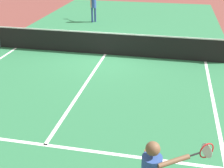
# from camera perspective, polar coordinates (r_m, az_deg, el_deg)

# --- Properties ---
(ground_plane) EXTENTS (60.00, 60.00, 0.00)m
(ground_plane) POSITION_cam_1_polar(r_m,az_deg,el_deg) (12.88, -1.29, 5.59)
(ground_plane) COLOR brown
(court_surface_inbounds) EXTENTS (10.62, 24.40, 0.00)m
(court_surface_inbounds) POSITION_cam_1_polar(r_m,az_deg,el_deg) (12.88, -1.29, 5.60)
(court_surface_inbounds) COLOR #2D7247
(court_surface_inbounds) RESTS_ON ground_plane
(line_sideline_right) EXTENTS (0.10, 11.89, 0.01)m
(line_sideline_right) POSITION_cam_1_polar(r_m,az_deg,el_deg) (7.44, 20.35, -12.54)
(line_sideline_right) COLOR white
(line_sideline_right) RESTS_ON ground_plane
(line_service_near) EXTENTS (8.22, 0.10, 0.01)m
(line_service_near) POSITION_cam_1_polar(r_m,az_deg,el_deg) (7.48, -12.52, -11.15)
(line_service_near) COLOR white
(line_service_near) RESTS_ON ground_plane
(line_center_service) EXTENTS (0.10, 6.40, 0.01)m
(line_center_service) POSITION_cam_1_polar(r_m,az_deg,el_deg) (10.03, -5.38, -0.54)
(line_center_service) COLOR white
(line_center_service) RESTS_ON ground_plane
(net) EXTENTS (9.85, 0.09, 1.07)m
(net) POSITION_cam_1_polar(r_m,az_deg,el_deg) (12.72, -1.31, 7.68)
(net) COLOR #33383D
(net) RESTS_ON ground_plane
(player_far) EXTENTS (0.91, 0.97, 1.70)m
(player_far) POSITION_cam_1_polar(r_m,az_deg,el_deg) (18.09, -3.58, 14.90)
(player_far) COLOR navy
(player_far) RESTS_ON ground_plane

